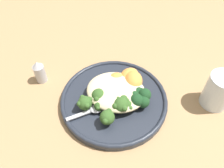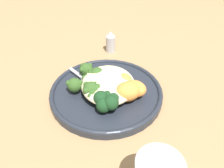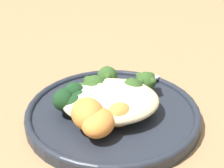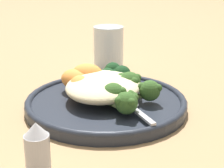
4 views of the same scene
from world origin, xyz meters
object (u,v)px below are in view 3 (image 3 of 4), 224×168
sweet_potato_chunk_0 (93,115)px  sweet_potato_chunk_3 (98,123)px  plate (113,114)px  broccoli_stalk_2 (123,93)px  sweet_potato_chunk_1 (88,114)px  broccoli_stalk_4 (96,88)px  sweet_potato_chunk_2 (117,115)px  quinoa_mound (110,100)px  broccoli_stalk_6 (95,98)px  broccoli_stalk_1 (131,92)px  broccoli_stalk_5 (97,95)px  kale_tuft (71,100)px  broccoli_stalk_0 (142,86)px  spoon (131,89)px  broccoli_stalk_3 (108,82)px

sweet_potato_chunk_0 → sweet_potato_chunk_3: 0.03m
plate → sweet_potato_chunk_0: sweet_potato_chunk_0 is taller
broccoli_stalk_2 → sweet_potato_chunk_1: (-0.06, -0.08, 0.01)m
broccoli_stalk_4 → sweet_potato_chunk_2: 0.08m
quinoa_mound → broccoli_stalk_4: 0.04m
broccoli_stalk_4 → broccoli_stalk_6: bearing=143.9°
broccoli_stalk_1 → broccoli_stalk_6: 0.06m
plate → broccoli_stalk_4: size_ratio=3.45×
broccoli_stalk_4 → broccoli_stalk_5: size_ratio=1.08×
broccoli_stalk_1 → broccoli_stalk_5: broccoli_stalk_1 is taller
sweet_potato_chunk_0 → kale_tuft: 0.05m
sweet_potato_chunk_2 → broccoli_stalk_5: bearing=114.8°
broccoli_stalk_0 → broccoli_stalk_6: 0.08m
broccoli_stalk_1 → broccoli_stalk_5: bearing=127.4°
broccoli_stalk_4 → spoon: broccoli_stalk_4 is taller
broccoli_stalk_2 → spoon: size_ratio=1.09×
sweet_potato_chunk_3 → broccoli_stalk_2: bearing=65.7°
plate → broccoli_stalk_0: broccoli_stalk_0 is taller
broccoli_stalk_0 → sweet_potato_chunk_2: bearing=-171.1°
kale_tuft → broccoli_stalk_4: bearing=40.1°
broccoli_stalk_0 → broccoli_stalk_5: (-0.08, -0.03, 0.00)m
plate → broccoli_stalk_6: bearing=155.8°
broccoli_stalk_3 → broccoli_stalk_5: size_ratio=1.72×
broccoli_stalk_3 → sweet_potato_chunk_3: (-0.02, -0.13, 0.00)m
broccoli_stalk_5 → sweet_potato_chunk_1: sweet_potato_chunk_1 is taller
broccoli_stalk_0 → sweet_potato_chunk_1: (-0.09, -0.09, 0.01)m
broccoli_stalk_0 → plate: bearing=166.6°
broccoli_stalk_3 → sweet_potato_chunk_3: bearing=165.3°
broccoli_stalk_3 → quinoa_mound: bearing=174.2°
broccoli_stalk_2 → broccoli_stalk_5: size_ratio=1.28×
broccoli_stalk_5 → sweet_potato_chunk_2: 0.07m
broccoli_stalk_4 → broccoli_stalk_5: 0.02m
broccoli_stalk_3 → broccoli_stalk_5: 0.05m
broccoli_stalk_5 → kale_tuft: (-0.04, -0.02, 0.00)m
plate → quinoa_mound: bearing=-128.7°
plate → quinoa_mound: (-0.00, -0.01, 0.03)m
broccoli_stalk_1 → kale_tuft: kale_tuft is taller
quinoa_mound → broccoli_stalk_5: bearing=136.4°
broccoli_stalk_6 → kale_tuft: bearing=66.3°
plate → sweet_potato_chunk_3: (-0.02, -0.07, 0.03)m
sweet_potato_chunk_1 → spoon: size_ratio=0.68×
sweet_potato_chunk_1 → sweet_potato_chunk_3: (0.01, -0.02, -0.00)m
sweet_potato_chunk_0 → broccoli_stalk_1: bearing=44.4°
broccoli_stalk_1 → kale_tuft: size_ratio=1.43×
broccoli_stalk_2 → sweet_potato_chunk_1: sweet_potato_chunk_1 is taller
broccoli_stalk_3 → broccoli_stalk_5: same height
broccoli_stalk_2 → broccoli_stalk_6: 0.05m
broccoli_stalk_3 → sweet_potato_chunk_2: same height
broccoli_stalk_5 → kale_tuft: size_ratio=1.26×
broccoli_stalk_3 → spoon: broccoli_stalk_3 is taller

